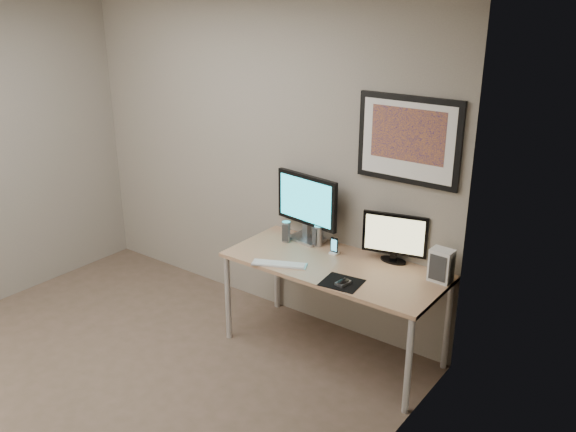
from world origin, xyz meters
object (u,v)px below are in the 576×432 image
(desk, at_px, (334,272))
(fan_unit, at_px, (441,265))
(speaker_left, at_px, (286,232))
(keyboard, at_px, (279,264))
(monitor_tv, at_px, (395,237))
(monitor_large, at_px, (307,205))
(phone_dock, at_px, (334,246))
(framed_art, at_px, (408,140))
(speaker_right, at_px, (318,236))

(desk, height_order, fan_unit, fan_unit)
(speaker_left, height_order, keyboard, speaker_left)
(monitor_tv, distance_m, speaker_left, 0.87)
(fan_unit, bearing_deg, monitor_tv, 169.91)
(desk, xyz_separation_m, monitor_large, (-0.42, 0.25, 0.36))
(phone_dock, relative_size, keyboard, 0.33)
(monitor_tv, height_order, fan_unit, monitor_tv)
(framed_art, xyz_separation_m, monitor_large, (-0.77, -0.09, -0.60))
(monitor_large, xyz_separation_m, monitor_tv, (0.74, 0.04, -0.10))
(monitor_tv, xyz_separation_m, fan_unit, (0.40, -0.09, -0.08))
(monitor_tv, relative_size, speaker_left, 2.79)
(framed_art, distance_m, monitor_tv, 0.70)
(monitor_large, relative_size, monitor_tv, 1.27)
(framed_art, height_order, speaker_right, framed_art)
(desk, distance_m, speaker_left, 0.56)
(speaker_right, distance_m, keyboard, 0.46)
(monitor_large, height_order, speaker_right, monitor_large)
(monitor_tv, bearing_deg, desk, -152.68)
(desk, xyz_separation_m, monitor_tv, (0.32, 0.28, 0.26))
(speaker_left, bearing_deg, monitor_tv, -13.33)
(speaker_left, distance_m, fan_unit, 1.24)
(keyboard, height_order, fan_unit, fan_unit)
(framed_art, height_order, fan_unit, framed_art)
(desk, bearing_deg, speaker_right, 143.83)
(fan_unit, bearing_deg, desk, -162.28)
(monitor_tv, height_order, keyboard, monitor_tv)
(phone_dock, bearing_deg, framed_art, 22.92)
(monitor_large, distance_m, phone_dock, 0.41)
(keyboard, xyz_separation_m, fan_unit, (1.02, 0.45, 0.11))
(framed_art, xyz_separation_m, speaker_left, (-0.88, -0.21, -0.81))
(speaker_right, bearing_deg, monitor_large, -174.49)
(desk, relative_size, framed_art, 2.13)
(monitor_tv, distance_m, fan_unit, 0.41)
(framed_art, xyz_separation_m, fan_unit, (0.37, -0.13, -0.78))
(speaker_left, xyz_separation_m, fan_unit, (1.24, 0.07, 0.03))
(framed_art, bearing_deg, desk, -136.54)
(desk, bearing_deg, speaker_left, 166.52)
(speaker_right, height_order, fan_unit, fan_unit)
(framed_art, bearing_deg, fan_unit, -20.07)
(speaker_left, relative_size, fan_unit, 0.72)
(phone_dock, bearing_deg, monitor_large, 163.30)
(desk, relative_size, monitor_tv, 3.49)
(monitor_large, distance_m, speaker_right, 0.26)
(monitor_tv, xyz_separation_m, speaker_left, (-0.84, -0.16, -0.11))
(monitor_large, height_order, speaker_left, monitor_large)
(monitor_tv, bearing_deg, fan_unit, -26.76)
(desk, distance_m, speaker_right, 0.38)
(framed_art, relative_size, fan_unit, 3.28)
(phone_dock, xyz_separation_m, keyboard, (-0.21, -0.39, -0.06))
(monitor_tv, bearing_deg, monitor_large, 168.64)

